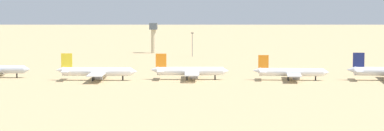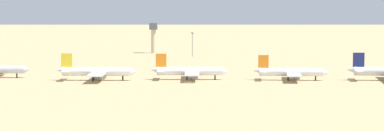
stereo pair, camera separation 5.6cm
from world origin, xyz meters
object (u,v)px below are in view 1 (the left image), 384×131
Objects in this scene: control_tower at (153,35)px; parked_jet_yellow_3 at (96,72)px; parked_jet_orange_4 at (189,71)px; parked_jet_orange_5 at (290,72)px; light_pole_east at (192,43)px.

parked_jet_yellow_3 is at bearing -94.04° from control_tower.
parked_jet_orange_4 is 45.92m from parked_jet_orange_5.
light_pole_east is at bearing 112.95° from parked_jet_orange_5.
parked_jet_orange_5 is (45.91, -1.09, -0.17)m from parked_jet_orange_4.
parked_jet_yellow_3 is 143.39m from light_pole_east.
light_pole_east is at bearing -45.67° from control_tower.
parked_jet_orange_4 is (41.94, 4.93, -0.12)m from parked_jet_yellow_3.
parked_jet_orange_5 is (87.84, 3.84, -0.29)m from parked_jet_yellow_3.
control_tower is at bearing 134.33° from light_pole_east.
parked_jet_orange_4 is at bearing -178.63° from parked_jet_orange_5.
parked_jet_orange_4 reaches higher than parked_jet_orange_5.
parked_jet_orange_4 is at bearing -88.49° from light_pole_east.
control_tower is (-76.16, 161.59, 8.35)m from parked_jet_orange_5.
control_tower reaches higher than parked_jet_orange_4.
light_pole_east reaches higher than parked_jet_orange_5.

